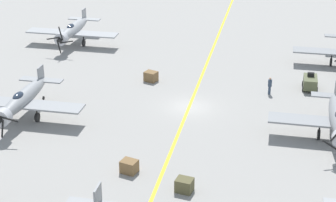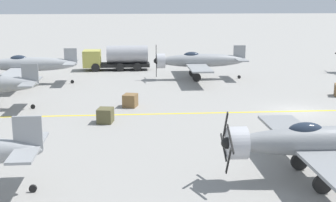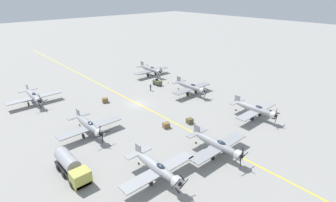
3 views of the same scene
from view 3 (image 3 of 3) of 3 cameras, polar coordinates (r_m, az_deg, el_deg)
name	(u,v)px [view 3 (image 3 of 3)]	position (r m, az deg, el deg)	size (l,w,h in m)	color
ground_plane	(138,104)	(62.31, -6.61, -0.61)	(400.00, 400.00, 0.00)	gray
taxiway_stripe	(138,104)	(62.31, -6.61, -0.61)	(0.30, 160.00, 0.01)	yellow
airplane_mid_left	(191,87)	(67.15, 5.00, 3.10)	(12.00, 9.98, 3.65)	gray
airplane_far_right	(157,168)	(37.77, -2.35, -14.31)	(12.00, 9.98, 3.65)	#96989B
airplane_far_center	(217,144)	(43.35, 10.70, -9.28)	(12.00, 9.98, 3.79)	gray
airplane_near_right	(34,96)	(68.74, -27.22, 0.99)	(12.00, 9.98, 3.78)	#95989A
airplane_far_left	(255,109)	(57.45, 18.47, -1.66)	(12.00, 9.98, 3.71)	gray
airplane_near_left	(151,69)	(82.05, -3.75, 6.89)	(12.00, 9.98, 3.65)	gray
airplane_mid_right	(89,125)	(50.31, -16.80, -5.07)	(12.00, 9.98, 3.78)	gray
fuel_tanker	(72,167)	(41.15, -20.24, -13.27)	(2.67, 8.00, 2.98)	black
tow_tractor	(157,82)	(73.92, -2.34, 4.07)	(1.57, 2.60, 1.79)	#515638
ground_crew_walking	(151,87)	(69.76, -3.83, 3.04)	(0.40, 0.40, 1.86)	#334256
supply_crate_by_tanker	(190,121)	(53.08, 4.74, -4.35)	(1.25, 1.04, 1.04)	brown
supply_crate_mid_lane	(105,100)	(64.26, -13.53, 0.16)	(1.31, 1.09, 1.09)	brown
supply_crate_outboard	(166,125)	(51.28, -0.41, -5.31)	(1.25, 1.04, 1.04)	brown
traffic_cone	(168,82)	(75.53, 0.05, 4.10)	(0.36, 0.36, 0.55)	orange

